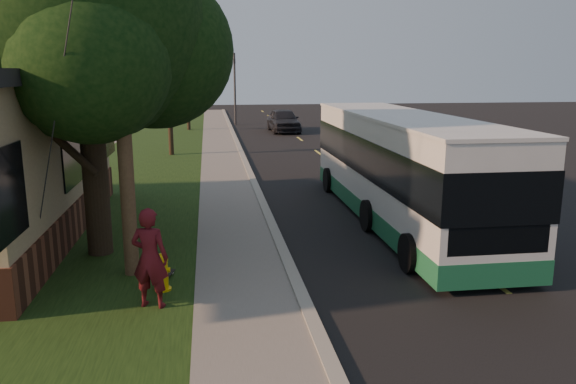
{
  "coord_description": "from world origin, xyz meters",
  "views": [
    {
      "loc": [
        -1.65,
        -10.41,
        4.22
      ],
      "look_at": [
        0.11,
        1.95,
        1.5
      ],
      "focal_mm": 35.0,
      "sensor_mm": 36.0,
      "label": 1
    }
  ],
  "objects_px": {
    "skateboard_main": "(165,277)",
    "bare_tree_far": "(188,102)",
    "transit_bus": "(401,165)",
    "distant_car": "(284,120)",
    "fire_hydrant": "(162,272)",
    "traffic_signal": "(235,84)",
    "leafy_tree": "(87,25)",
    "bare_tree_near": "(170,113)",
    "utility_pole": "(118,48)",
    "skateboarder": "(150,258)"
  },
  "relations": [
    {
      "from": "leafy_tree",
      "to": "bare_tree_far",
      "type": "xyz_separation_m",
      "value": [
        1.17,
        27.35,
        -3.16
      ]
    },
    {
      "from": "fire_hydrant",
      "to": "bare_tree_far",
      "type": "height_order",
      "value": "bare_tree_far"
    },
    {
      "from": "fire_hydrant",
      "to": "skateboard_main",
      "type": "relative_size",
      "value": 0.89
    },
    {
      "from": "bare_tree_far",
      "to": "traffic_signal",
      "type": "xyz_separation_m",
      "value": [
        3.5,
        4.0,
        1.16
      ]
    },
    {
      "from": "bare_tree_near",
      "to": "fire_hydrant",
      "type": "bearing_deg",
      "value": -87.14
    },
    {
      "from": "leafy_tree",
      "to": "bare_tree_far",
      "type": "distance_m",
      "value": 27.56
    },
    {
      "from": "skateboard_main",
      "to": "bare_tree_far",
      "type": "bearing_deg",
      "value": 90.76
    },
    {
      "from": "fire_hydrant",
      "to": "skateboarder",
      "type": "xyz_separation_m",
      "value": [
        -0.13,
        -0.75,
        0.55
      ]
    },
    {
      "from": "traffic_signal",
      "to": "distant_car",
      "type": "bearing_deg",
      "value": -61.98
    },
    {
      "from": "transit_bus",
      "to": "distant_car",
      "type": "distance_m",
      "value": 23.8
    },
    {
      "from": "traffic_signal",
      "to": "skateboard_main",
      "type": "bearing_deg",
      "value": -95.31
    },
    {
      "from": "skateboard_main",
      "to": "distant_car",
      "type": "distance_m",
      "value": 28.39
    },
    {
      "from": "utility_pole",
      "to": "bare_tree_near",
      "type": "distance_m",
      "value": 17.19
    },
    {
      "from": "fire_hydrant",
      "to": "skateboarder",
      "type": "relative_size",
      "value": 0.41
    },
    {
      "from": "leafy_tree",
      "to": "transit_bus",
      "type": "distance_m",
      "value": 8.8
    },
    {
      "from": "traffic_signal",
      "to": "distant_car",
      "type": "relative_size",
      "value": 1.16
    },
    {
      "from": "leafy_tree",
      "to": "bare_tree_near",
      "type": "bearing_deg",
      "value": 87.5
    },
    {
      "from": "leafy_tree",
      "to": "transit_bus",
      "type": "relative_size",
      "value": 0.7
    },
    {
      "from": "skateboard_main",
      "to": "traffic_signal",
      "type": "bearing_deg",
      "value": 84.69
    },
    {
      "from": "fire_hydrant",
      "to": "traffic_signal",
      "type": "relative_size",
      "value": 0.13
    },
    {
      "from": "leafy_tree",
      "to": "skateboarder",
      "type": "bearing_deg",
      "value": -67.08
    },
    {
      "from": "bare_tree_near",
      "to": "transit_bus",
      "type": "relative_size",
      "value": 0.39
    },
    {
      "from": "transit_bus",
      "to": "traffic_signal",
      "type": "bearing_deg",
      "value": 96.12
    },
    {
      "from": "leafy_tree",
      "to": "distant_car",
      "type": "distance_m",
      "value": 27.12
    },
    {
      "from": "leafy_tree",
      "to": "traffic_signal",
      "type": "distance_m",
      "value": 31.76
    },
    {
      "from": "bare_tree_far",
      "to": "distant_car",
      "type": "bearing_deg",
      "value": -14.75
    },
    {
      "from": "leafy_tree",
      "to": "skateboard_main",
      "type": "xyz_separation_m",
      "value": [
        1.56,
        -2.08,
        -5.04
      ]
    },
    {
      "from": "bare_tree_near",
      "to": "leafy_tree",
      "type": "bearing_deg",
      "value": -92.5
    },
    {
      "from": "fire_hydrant",
      "to": "traffic_signal",
      "type": "xyz_separation_m",
      "value": [
        3.1,
        34.0,
        2.73
      ]
    },
    {
      "from": "bare_tree_far",
      "to": "transit_bus",
      "type": "height_order",
      "value": "bare_tree_far"
    },
    {
      "from": "fire_hydrant",
      "to": "distant_car",
      "type": "xyz_separation_m",
      "value": [
        6.15,
        28.28,
        0.37
      ]
    },
    {
      "from": "leafy_tree",
      "to": "transit_bus",
      "type": "bearing_deg",
      "value": 13.26
    },
    {
      "from": "distant_car",
      "to": "leafy_tree",
      "type": "bearing_deg",
      "value": -108.13
    },
    {
      "from": "skateboarder",
      "to": "transit_bus",
      "type": "bearing_deg",
      "value": -123.85
    },
    {
      "from": "bare_tree_far",
      "to": "skateboarder",
      "type": "bearing_deg",
      "value": -89.5
    },
    {
      "from": "traffic_signal",
      "to": "leafy_tree",
      "type": "bearing_deg",
      "value": -98.47
    },
    {
      "from": "bare_tree_far",
      "to": "distant_car",
      "type": "distance_m",
      "value": 6.87
    },
    {
      "from": "distant_car",
      "to": "traffic_signal",
      "type": "bearing_deg",
      "value": 116.66
    },
    {
      "from": "fire_hydrant",
      "to": "skateboard_main",
      "type": "distance_m",
      "value": 0.65
    },
    {
      "from": "utility_pole",
      "to": "fire_hydrant",
      "type": "bearing_deg",
      "value": -54.62
    },
    {
      "from": "utility_pole",
      "to": "transit_bus",
      "type": "distance_m",
      "value": 8.36
    },
    {
      "from": "fire_hydrant",
      "to": "bare_tree_near",
      "type": "xyz_separation_m",
      "value": [
        -0.9,
        18.0,
        1.72
      ]
    },
    {
      "from": "transit_bus",
      "to": "skateboarder",
      "type": "distance_m",
      "value": 8.3
    },
    {
      "from": "bare_tree_far",
      "to": "traffic_signal",
      "type": "bearing_deg",
      "value": 48.81
    },
    {
      "from": "bare_tree_far",
      "to": "skateboard_main",
      "type": "height_order",
      "value": "bare_tree_far"
    },
    {
      "from": "fire_hydrant",
      "to": "leafy_tree",
      "type": "bearing_deg",
      "value": 120.67
    },
    {
      "from": "utility_pole",
      "to": "bare_tree_near",
      "type": "relative_size",
      "value": 2.11
    },
    {
      "from": "bare_tree_far",
      "to": "traffic_signal",
      "type": "relative_size",
      "value": 0.73
    },
    {
      "from": "utility_pole",
      "to": "skateboard_main",
      "type": "xyz_separation_m",
      "value": [
        0.7,
        -0.43,
        -4.5
      ]
    },
    {
      "from": "utility_pole",
      "to": "skateboard_main",
      "type": "relative_size",
      "value": 10.89
    }
  ]
}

